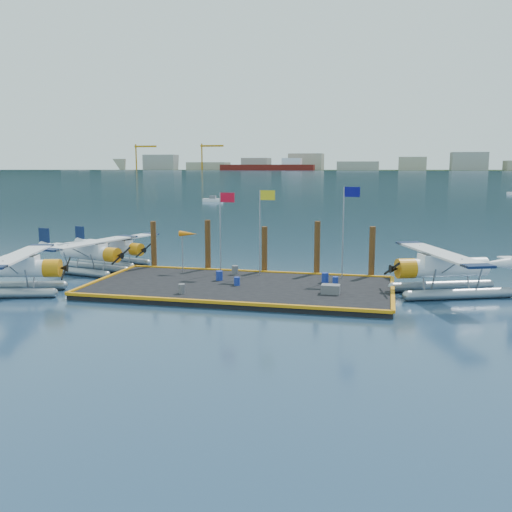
# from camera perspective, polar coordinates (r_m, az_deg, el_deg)

# --- Properties ---
(ground) EXTENTS (4000.00, 4000.00, 0.00)m
(ground) POSITION_cam_1_polar(r_m,az_deg,el_deg) (38.52, -1.58, -3.50)
(ground) COLOR #172A45
(ground) RESTS_ON ground
(dock) EXTENTS (20.00, 10.00, 0.40)m
(dock) POSITION_cam_1_polar(r_m,az_deg,el_deg) (38.48, -1.58, -3.21)
(dock) COLOR black
(dock) RESTS_ON ground
(dock_bumpers) EXTENTS (20.25, 10.25, 0.18)m
(dock_bumpers) POSITION_cam_1_polar(r_m,az_deg,el_deg) (38.42, -1.58, -2.79)
(dock_bumpers) COLOR orange
(dock_bumpers) RESTS_ON dock
(far_backdrop) EXTENTS (3050.00, 2050.00, 810.00)m
(far_backdrop) POSITION_cam_1_polar(r_m,az_deg,el_deg) (1788.79, 20.67, 8.55)
(far_backdrop) COLOR black
(far_backdrop) RESTS_ON ground
(seaplane_a) EXTENTS (9.18, 9.87, 3.52)m
(seaplane_a) POSITION_cam_1_polar(r_m,az_deg,el_deg) (40.48, -23.04, -1.40)
(seaplane_a) COLOR gray
(seaplane_a) RESTS_ON ground
(seaplane_b) EXTENTS (8.68, 9.40, 3.33)m
(seaplane_b) POSITION_cam_1_polar(r_m,az_deg,el_deg) (46.33, -16.36, 0.10)
(seaplane_b) COLOR gray
(seaplane_b) RESTS_ON ground
(seaplane_c) EXTENTS (8.04, 8.62, 3.08)m
(seaplane_c) POSITION_cam_1_polar(r_m,az_deg,el_deg) (49.54, -13.72, 0.64)
(seaplane_c) COLOR gray
(seaplane_c) RESTS_ON ground
(seaplane_d) EXTENTS (9.88, 10.46, 3.78)m
(seaplane_d) POSITION_cam_1_polar(r_m,az_deg,el_deg) (38.92, 18.36, -1.36)
(seaplane_d) COLOR gray
(seaplane_d) RESTS_ON ground
(drum_0) EXTENTS (0.47, 0.47, 0.66)m
(drum_0) POSITION_cam_1_polar(r_m,az_deg,el_deg) (40.01, -3.68, -1.97)
(drum_0) COLOR navy
(drum_0) RESTS_ON dock
(drum_1) EXTENTS (0.40, 0.40, 0.56)m
(drum_1) POSITION_cam_1_polar(r_m,az_deg,el_deg) (38.30, -1.92, -2.54)
(drum_1) COLOR navy
(drum_1) RESTS_ON dock
(drum_2) EXTENTS (0.39, 0.39, 0.55)m
(drum_2) POSITION_cam_1_polar(r_m,az_deg,el_deg) (38.81, 7.94, -2.47)
(drum_2) COLOR navy
(drum_2) RESTS_ON dock
(drum_3) EXTENTS (0.43, 0.43, 0.60)m
(drum_3) POSITION_cam_1_polar(r_m,az_deg,el_deg) (36.18, -7.43, -3.26)
(drum_3) COLOR #58575C
(drum_3) RESTS_ON dock
(drum_4) EXTENTS (0.48, 0.48, 0.67)m
(drum_4) POSITION_cam_1_polar(r_m,az_deg,el_deg) (39.46, 6.92, -2.17)
(drum_4) COLOR navy
(drum_4) RESTS_ON dock
(drum_5) EXTENTS (0.47, 0.47, 0.66)m
(drum_5) POSITION_cam_1_polar(r_m,az_deg,el_deg) (42.05, -2.12, -1.42)
(drum_5) COLOR #58575C
(drum_5) RESTS_ON dock
(crate) EXTENTS (1.16, 0.77, 0.58)m
(crate) POSITION_cam_1_polar(r_m,az_deg,el_deg) (36.11, 7.48, -3.31)
(crate) COLOR #58575C
(crate) RESTS_ON dock
(flagpole_red) EXTENTS (1.14, 0.08, 6.00)m
(flagpole_red) POSITION_cam_1_polar(r_m,az_deg,el_deg) (42.06, -3.33, 3.62)
(flagpole_red) COLOR gray
(flagpole_red) RESTS_ON dock
(flagpole_yellow) EXTENTS (1.14, 0.08, 6.20)m
(flagpole_yellow) POSITION_cam_1_polar(r_m,az_deg,el_deg) (41.31, 0.67, 3.70)
(flagpole_yellow) COLOR gray
(flagpole_yellow) RESTS_ON dock
(flagpole_blue) EXTENTS (1.14, 0.08, 6.50)m
(flagpole_blue) POSITION_cam_1_polar(r_m,az_deg,el_deg) (40.44, 9.01, 3.72)
(flagpole_blue) COLOR gray
(flagpole_blue) RESTS_ON dock
(windsock) EXTENTS (1.40, 0.44, 3.12)m
(windsock) POSITION_cam_1_polar(r_m,az_deg,el_deg) (43.03, -6.81, 2.13)
(windsock) COLOR gray
(windsock) RESTS_ON dock
(piling_0) EXTENTS (0.44, 0.44, 4.00)m
(piling_0) POSITION_cam_1_polar(r_m,az_deg,el_deg) (45.93, -10.19, 0.95)
(piling_0) COLOR #3F2612
(piling_0) RESTS_ON ground
(piling_1) EXTENTS (0.44, 0.44, 4.20)m
(piling_1) POSITION_cam_1_polar(r_m,az_deg,el_deg) (44.35, -4.84, 0.90)
(piling_1) COLOR #3F2612
(piling_1) RESTS_ON ground
(piling_2) EXTENTS (0.44, 0.44, 3.80)m
(piling_2) POSITION_cam_1_polar(r_m,az_deg,el_deg) (43.22, 0.85, 0.45)
(piling_2) COLOR #3F2612
(piling_2) RESTS_ON ground
(piling_3) EXTENTS (0.44, 0.44, 4.30)m
(piling_3) POSITION_cam_1_polar(r_m,az_deg,el_deg) (42.53, 6.13, 0.60)
(piling_3) COLOR #3F2612
(piling_3) RESTS_ON ground
(piling_4) EXTENTS (0.44, 0.44, 4.00)m
(piling_4) POSITION_cam_1_polar(r_m,az_deg,el_deg) (42.27, 11.51, 0.21)
(piling_4) COLOR #3F2612
(piling_4) RESTS_ON ground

